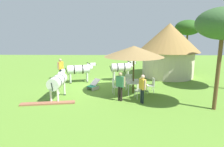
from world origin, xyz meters
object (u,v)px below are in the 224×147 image
at_px(zebra_by_umbrella, 79,70).
at_px(acacia_tree_behind_hut, 188,28).
at_px(acacia_tree_right_background, 223,24).
at_px(patio_chair_near_lawn, 152,84).
at_px(thatched_hut, 169,48).
at_px(guest_beside_umbrella, 142,86).
at_px(patio_chair_east_end, 115,86).
at_px(standing_watcher, 61,67).
at_px(shade_umbrella, 134,51).
at_px(zebra_nearest_camera, 121,68).
at_px(guest_behind_table, 120,84).
at_px(patio_dining_table, 133,83).
at_px(patio_chair_west_end, 129,80).
at_px(striped_lounge_chair, 93,85).
at_px(zebra_toward_hut, 58,81).
at_px(patio_chair_near_hut, 140,90).

relative_size(zebra_by_umbrella, acacia_tree_behind_hut, 0.46).
relative_size(acacia_tree_right_background, acacia_tree_behind_hut, 1.00).
bearing_deg(patio_chair_near_lawn, thatched_hut, -30.39).
bearing_deg(guest_beside_umbrella, patio_chair_east_end, 19.43).
height_order(patio_chair_east_end, standing_watcher, standing_watcher).
bearing_deg(shade_umbrella, zebra_nearest_camera, -168.93).
xyz_separation_m(thatched_hut, shade_umbrella, (4.72, -3.28, 0.19)).
bearing_deg(shade_umbrella, patio_chair_near_lawn, 95.65).
relative_size(patio_chair_east_end, guest_behind_table, 0.56).
xyz_separation_m(patio_dining_table, acacia_tree_behind_hut, (-8.54, 6.08, 3.39)).
relative_size(guest_beside_umbrella, acacia_tree_behind_hut, 0.32).
bearing_deg(patio_chair_west_end, zebra_by_umbrella, -30.32).
bearing_deg(patio_chair_east_end, standing_watcher, -145.18).
distance_m(shade_umbrella, striped_lounge_chair, 3.52).
xyz_separation_m(patio_dining_table, standing_watcher, (-3.43, -5.40, 0.34)).
bearing_deg(acacia_tree_right_background, zebra_nearest_camera, -143.17).
height_order(guest_behind_table, zebra_by_umbrella, guest_behind_table).
bearing_deg(guest_behind_table, standing_watcher, -17.41).
bearing_deg(patio_chair_west_end, acacia_tree_behind_hut, -139.55).
bearing_deg(patio_chair_west_end, guest_behind_table, 66.84).
height_order(patio_chair_near_lawn, guest_behind_table, guest_behind_table).
xyz_separation_m(shade_umbrella, acacia_tree_behind_hut, (-8.54, 6.08, 1.46)).
xyz_separation_m(guest_behind_table, striped_lounge_chair, (-2.23, -1.71, -0.71)).
distance_m(thatched_hut, patio_chair_east_end, 6.92).
bearing_deg(patio_chair_near_lawn, patio_dining_table, 90.00).
distance_m(patio_chair_near_lawn, patio_chair_west_end, 1.70).
height_order(patio_chair_west_end, standing_watcher, standing_watcher).
bearing_deg(patio_chair_east_end, acacia_tree_right_background, 50.34).
bearing_deg(striped_lounge_chair, guest_beside_umbrella, -179.06).
height_order(patio_dining_table, zebra_toward_hut, zebra_toward_hut).
bearing_deg(patio_chair_near_hut, zebra_toward_hut, 165.77).
bearing_deg(patio_chair_near_lawn, patio_chair_west_end, 46.82).
bearing_deg(acacia_tree_right_background, guest_behind_table, -103.91).
distance_m(thatched_hut, shade_umbrella, 5.75).
relative_size(patio_chair_near_hut, guest_beside_umbrella, 0.58).
bearing_deg(acacia_tree_behind_hut, patio_chair_east_end, -39.21).
xyz_separation_m(guest_behind_table, acacia_tree_right_background, (1.13, 4.57, 3.09)).
bearing_deg(zebra_by_umbrella, thatched_hut, 91.23).
bearing_deg(zebra_by_umbrella, zebra_toward_hut, -24.92).
bearing_deg(patio_chair_near_hut, striped_lounge_chair, 132.18).
relative_size(guest_behind_table, zebra_by_umbrella, 0.72).
distance_m(thatched_hut, standing_watcher, 8.88).
height_order(shade_umbrella, patio_chair_near_lawn, shade_umbrella).
xyz_separation_m(guest_beside_umbrella, zebra_toward_hut, (-0.68, -4.65, 0.07)).
bearing_deg(guest_behind_table, shade_umbrella, -89.96).
relative_size(patio_chair_near_hut, acacia_tree_behind_hut, 0.19).
bearing_deg(shade_umbrella, thatched_hut, 145.22).
height_order(guest_beside_umbrella, acacia_tree_behind_hut, acacia_tree_behind_hut).
height_order(shade_umbrella, patio_chair_near_hut, shade_umbrella).
bearing_deg(standing_watcher, patio_chair_near_hut, 84.56).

